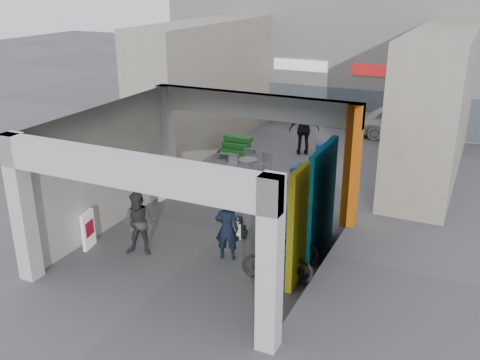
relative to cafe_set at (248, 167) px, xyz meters
The scene contains 21 objects.
ground 4.67m from the cafe_set, 74.30° to the right, with size 90.00×90.00×0.00m, color #545459.
arcade_canopy 5.96m from the cafe_set, 71.26° to the right, with size 6.40×6.45×6.40m.
far_building 10.28m from the cafe_set, 82.44° to the left, with size 18.00×4.08×8.00m.
plaza_bldg_left 4.94m from the cafe_set, 137.09° to the left, with size 2.00×9.00×5.00m, color #A69D8A.
plaza_bldg_right 6.87m from the cafe_set, 27.58° to the left, with size 2.00×9.00×5.00m, color #A69D8A.
bollard_left 2.20m from the cafe_set, 101.82° to the right, with size 0.09×0.09×0.89m, color #94979C.
bollard_center 2.50m from the cafe_set, 62.48° to the right, with size 0.09×0.09×0.89m, color #94979C.
bollard_right 3.46m from the cafe_set, 35.35° to the right, with size 0.09×0.09×0.86m, color #94979C.
advert_board_near 6.91m from the cafe_set, 102.41° to the right, with size 0.19×0.55×1.00m.
advert_board_far 3.49m from the cafe_set, 115.21° to the right, with size 0.15×0.56×1.00m.
cafe_set is the anchor object (origin of this frame).
produce_stand 1.88m from the cafe_set, 128.56° to the left, with size 1.31×0.71×0.86m.
crate_stack 3.51m from the cafe_set, 59.18° to the left, with size 0.55×0.50×0.56m.
border_collie 4.90m from the cafe_set, 68.13° to the right, with size 0.25×0.48×0.67m.
man_with_dog 6.10m from the cafe_set, 70.57° to the right, with size 0.59×0.39×1.62m, color black.
man_back_turned 6.48m from the cafe_set, 90.51° to the right, with size 0.81×0.63×1.67m, color #363638.
man_elderly 4.16m from the cafe_set, 46.45° to the right, with size 0.89×0.58×1.81m, color #5F85B8.
man_crates 3.36m from the cafe_set, 72.25° to the left, with size 1.18×0.49×2.01m, color black.
bicycle_front 6.03m from the cafe_set, 56.39° to the right, with size 0.67×1.91×1.00m, color black.
bicycle_rear 7.19m from the cafe_set, 60.28° to the right, with size 0.47×1.66×1.00m, color black.
white_van 8.28m from the cafe_set, 58.04° to the left, with size 1.79×4.44×1.51m, color silver.
Camera 1 is at (6.09, -11.85, 6.61)m, focal length 40.00 mm.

